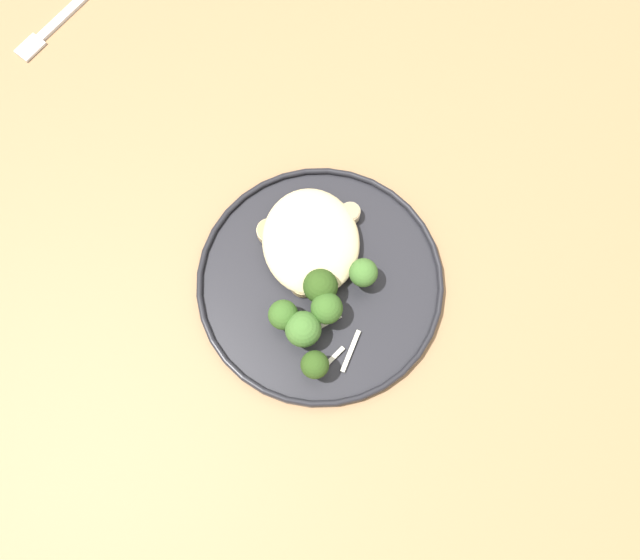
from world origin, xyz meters
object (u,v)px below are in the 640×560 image
(seared_scallop_large_seared, at_px, (311,218))
(broccoli_floret_near_rim, at_px, (283,315))
(dinner_plate, at_px, (320,283))
(broccoli_floret_rear_charred, at_px, (320,286))
(seared_scallop_right_edge, at_px, (269,232))
(seared_scallop_on_noodles, at_px, (293,243))
(seared_scallop_tiny_bay, at_px, (350,213))
(broccoli_floret_small_sprig, at_px, (315,365))
(broccoli_floret_right_tilted, at_px, (363,273))
(seared_scallop_rear_pale, at_px, (350,265))
(seared_scallop_center_golden, at_px, (303,283))
(dinner_fork, at_px, (66,14))
(seared_scallop_front_small, at_px, (320,243))
(broccoli_floret_center_pile, at_px, (303,329))
(broccoli_floret_tall_stalk, at_px, (327,309))

(seared_scallop_large_seared, distance_m, broccoli_floret_near_rim, 0.13)
(dinner_plate, height_order, broccoli_floret_rear_charred, broccoli_floret_rear_charred)
(dinner_plate, bearing_deg, seared_scallop_right_edge, 38.37)
(dinner_plate, relative_size, seared_scallop_on_noodles, 10.44)
(seared_scallop_tiny_bay, xyz_separation_m, broccoli_floret_small_sprig, (-0.18, 0.06, 0.02))
(dinner_plate, distance_m, broccoli_floret_right_tilted, 0.06)
(seared_scallop_large_seared, xyz_separation_m, broccoli_floret_right_tilted, (-0.08, -0.05, 0.02))
(seared_scallop_tiny_bay, bearing_deg, seared_scallop_rear_pale, 172.33)
(seared_scallop_center_golden, distance_m, dinner_fork, 0.50)
(dinner_plate, bearing_deg, dinner_fork, 34.89)
(seared_scallop_tiny_bay, height_order, broccoli_floret_near_rim, broccoli_floret_near_rim)
(seared_scallop_front_small, xyz_separation_m, broccoli_floret_right_tilted, (-0.05, -0.04, 0.02))
(seared_scallop_rear_pale, xyz_separation_m, dinner_fork, (0.40, 0.33, -0.02))
(seared_scallop_center_golden, height_order, broccoli_floret_center_pile, broccoli_floret_center_pile)
(broccoli_floret_rear_charred, bearing_deg, broccoli_floret_tall_stalk, -172.18)
(broccoli_floret_right_tilted, xyz_separation_m, broccoli_floret_center_pile, (-0.06, 0.08, 0.00))
(seared_scallop_rear_pale, bearing_deg, dinner_plate, 109.70)
(seared_scallop_front_small, distance_m, broccoli_floret_tall_stalk, 0.09)
(seared_scallop_large_seared, bearing_deg, seared_scallop_front_small, -169.39)
(broccoli_floret_small_sprig, bearing_deg, seared_scallop_center_golden, 0.61)
(seared_scallop_center_golden, bearing_deg, broccoli_floret_rear_charred, -124.63)
(broccoli_floret_right_tilted, bearing_deg, seared_scallop_right_edge, 55.22)
(seared_scallop_tiny_bay, bearing_deg, broccoli_floret_near_rim, 141.96)
(seared_scallop_large_seared, bearing_deg, seared_scallop_on_noodles, 138.83)
(broccoli_floret_tall_stalk, relative_size, broccoli_floret_right_tilted, 1.11)
(seared_scallop_large_seared, relative_size, broccoli_floret_center_pile, 0.47)
(seared_scallop_on_noodles, distance_m, broccoli_floret_center_pile, 0.11)
(dinner_plate, height_order, seared_scallop_on_noodles, seared_scallop_on_noodles)
(broccoli_floret_near_rim, relative_size, broccoli_floret_small_sprig, 0.93)
(broccoli_floret_right_tilted, xyz_separation_m, broccoli_floret_rear_charred, (-0.01, 0.05, 0.00))
(dinner_plate, relative_size, broccoli_floret_right_tilted, 5.82)
(broccoli_floret_right_tilted, xyz_separation_m, dinner_fork, (0.42, 0.34, -0.04))
(seared_scallop_rear_pale, bearing_deg, broccoli_floret_center_pile, 139.17)
(seared_scallop_tiny_bay, bearing_deg, broccoli_floret_rear_charred, 152.52)
(seared_scallop_on_noodles, bearing_deg, seared_scallop_front_small, -95.68)
(seared_scallop_right_edge, xyz_separation_m, seared_scallop_tiny_bay, (0.01, -0.10, 0.00))
(seared_scallop_on_noodles, relative_size, seared_scallop_tiny_bay, 1.17)
(broccoli_floret_right_tilted, bearing_deg, seared_scallop_front_small, 41.29)
(dinner_plate, distance_m, seared_scallop_tiny_bay, 0.09)
(broccoli_floret_center_pile, bearing_deg, dinner_fork, 28.97)
(seared_scallop_right_edge, xyz_separation_m, dinner_fork, (0.35, 0.24, -0.02))
(seared_scallop_center_golden, bearing_deg, seared_scallop_front_small, -28.40)
(seared_scallop_right_edge, xyz_separation_m, seared_scallop_center_golden, (-0.07, -0.03, 0.00))
(broccoli_floret_center_pile, height_order, dinner_fork, broccoli_floret_center_pile)
(seared_scallop_center_golden, bearing_deg, broccoli_floret_near_rim, 145.99)
(dinner_fork, bearing_deg, seared_scallop_front_small, -141.43)
(seared_scallop_large_seared, relative_size, broccoli_floret_right_tilted, 0.52)
(seared_scallop_rear_pale, bearing_deg, seared_scallop_right_edge, 59.58)
(broccoli_floret_small_sprig, bearing_deg, broccoli_floret_center_pile, 10.82)
(broccoli_floret_tall_stalk, bearing_deg, dinner_fork, 32.63)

